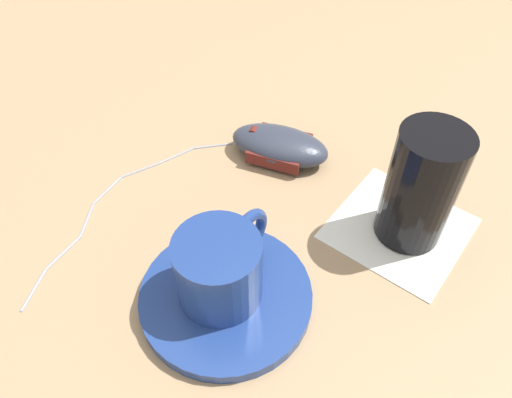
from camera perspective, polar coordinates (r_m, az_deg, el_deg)
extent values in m
plane|color=#9E7F5B|center=(0.48, 1.03, -6.24)|extent=(3.00, 3.00, 0.00)
cylinder|color=navy|center=(0.44, -3.46, -11.07)|extent=(0.15, 0.15, 0.01)
cylinder|color=navy|center=(0.41, -4.32, -8.05)|extent=(0.07, 0.07, 0.06)
torus|color=navy|center=(0.43, -0.71, -4.23)|extent=(0.02, 0.05, 0.05)
ellipsoid|color=#2D3342|center=(0.56, 2.71, 6.16)|extent=(0.12, 0.10, 0.03)
cylinder|color=#591E19|center=(0.56, -0.23, 7.59)|extent=(0.01, 0.01, 0.01)
cube|color=#591E19|center=(0.54, 1.81, 4.14)|extent=(0.06, 0.03, 0.01)
cube|color=#591E19|center=(0.58, 3.54, 7.44)|extent=(0.06, 0.03, 0.01)
cylinder|color=gray|center=(0.58, -5.05, 6.14)|extent=(0.03, 0.04, 0.00)
cylinder|color=gray|center=(0.57, -9.12, 4.99)|extent=(0.01, 0.04, 0.00)
cylinder|color=gray|center=(0.56, -13.11, 3.31)|extent=(0.01, 0.04, 0.00)
cylinder|color=gray|center=(0.55, -16.62, 1.08)|extent=(0.02, 0.04, 0.00)
cylinder|color=gray|center=(0.53, -18.78, -2.17)|extent=(0.03, 0.03, 0.00)
cylinder|color=gray|center=(0.51, -21.18, -5.65)|extent=(0.02, 0.04, 0.00)
cylinder|color=gray|center=(0.49, -24.06, -9.32)|extent=(0.03, 0.04, 0.00)
sphere|color=gray|center=(0.58, -2.89, 6.42)|extent=(0.00, 0.00, 0.00)
sphere|color=gray|center=(0.58, -7.22, 5.85)|extent=(0.00, 0.00, 0.00)
sphere|color=gray|center=(0.57, -11.06, 4.10)|extent=(0.00, 0.00, 0.00)
sphere|color=gray|center=(0.56, -15.19, 2.50)|extent=(0.00, 0.00, 0.00)
sphere|color=gray|center=(0.54, -18.11, -0.40)|extent=(0.00, 0.00, 0.00)
sphere|color=gray|center=(0.52, -19.50, -4.02)|extent=(0.00, 0.00, 0.00)
sphere|color=gray|center=(0.50, -22.91, -7.32)|extent=(0.00, 0.00, 0.00)
sphere|color=gray|center=(0.49, -25.27, -11.39)|extent=(0.00, 0.00, 0.00)
cube|color=silver|center=(0.51, 16.02, -3.20)|extent=(0.14, 0.14, 0.00)
cylinder|color=black|center=(0.47, 18.33, 1.30)|extent=(0.06, 0.06, 0.12)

